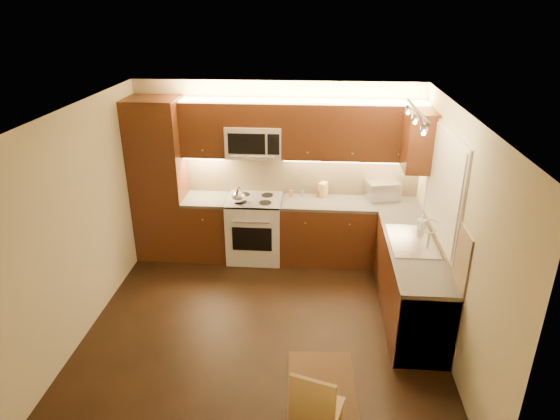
# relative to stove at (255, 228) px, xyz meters

# --- Properties ---
(floor) EXTENTS (4.00, 4.00, 0.01)m
(floor) POSITION_rel_stove_xyz_m (0.30, -1.68, -0.46)
(floor) COLOR black
(floor) RESTS_ON ground
(ceiling) EXTENTS (4.00, 4.00, 0.01)m
(ceiling) POSITION_rel_stove_xyz_m (0.30, -1.68, 2.04)
(ceiling) COLOR beige
(ceiling) RESTS_ON ground
(wall_back) EXTENTS (4.00, 0.01, 2.50)m
(wall_back) POSITION_rel_stove_xyz_m (0.30, 0.32, 0.79)
(wall_back) COLOR #BDB28A
(wall_back) RESTS_ON ground
(wall_front) EXTENTS (4.00, 0.01, 2.50)m
(wall_front) POSITION_rel_stove_xyz_m (0.30, -3.67, 0.79)
(wall_front) COLOR #BDB28A
(wall_front) RESTS_ON ground
(wall_left) EXTENTS (0.01, 4.00, 2.50)m
(wall_left) POSITION_rel_stove_xyz_m (-1.70, -1.68, 0.79)
(wall_left) COLOR #BDB28A
(wall_left) RESTS_ON ground
(wall_right) EXTENTS (0.01, 4.00, 2.50)m
(wall_right) POSITION_rel_stove_xyz_m (2.30, -1.68, 0.79)
(wall_right) COLOR #BDB28A
(wall_right) RESTS_ON ground
(pantry) EXTENTS (0.70, 0.60, 2.30)m
(pantry) POSITION_rel_stove_xyz_m (-1.35, 0.02, 0.69)
(pantry) COLOR #411C0E
(pantry) RESTS_ON floor
(base_cab_back_left) EXTENTS (0.62, 0.60, 0.86)m
(base_cab_back_left) POSITION_rel_stove_xyz_m (-0.69, 0.02, -0.03)
(base_cab_back_left) COLOR #411C0E
(base_cab_back_left) RESTS_ON floor
(counter_back_left) EXTENTS (0.62, 0.60, 0.04)m
(counter_back_left) POSITION_rel_stove_xyz_m (-0.69, 0.02, 0.42)
(counter_back_left) COLOR #3A3735
(counter_back_left) RESTS_ON base_cab_back_left
(base_cab_back_right) EXTENTS (1.92, 0.60, 0.86)m
(base_cab_back_right) POSITION_rel_stove_xyz_m (1.34, 0.02, -0.03)
(base_cab_back_right) COLOR #411C0E
(base_cab_back_right) RESTS_ON floor
(counter_back_right) EXTENTS (1.92, 0.60, 0.04)m
(counter_back_right) POSITION_rel_stove_xyz_m (1.34, 0.02, 0.42)
(counter_back_right) COLOR #3A3735
(counter_back_right) RESTS_ON base_cab_back_right
(base_cab_right) EXTENTS (0.60, 2.00, 0.86)m
(base_cab_right) POSITION_rel_stove_xyz_m (2.00, -1.28, -0.03)
(base_cab_right) COLOR #411C0E
(base_cab_right) RESTS_ON floor
(counter_right) EXTENTS (0.60, 2.00, 0.04)m
(counter_right) POSITION_rel_stove_xyz_m (2.00, -1.28, 0.42)
(counter_right) COLOR #3A3735
(counter_right) RESTS_ON base_cab_right
(dishwasher) EXTENTS (0.58, 0.60, 0.84)m
(dishwasher) POSITION_rel_stove_xyz_m (2.00, -1.98, -0.03)
(dishwasher) COLOR silver
(dishwasher) RESTS_ON floor
(backsplash_back) EXTENTS (3.30, 0.02, 0.60)m
(backsplash_back) POSITION_rel_stove_xyz_m (0.65, 0.31, 0.74)
(backsplash_back) COLOR tan
(backsplash_back) RESTS_ON wall_back
(backsplash_right) EXTENTS (0.02, 2.00, 0.60)m
(backsplash_right) POSITION_rel_stove_xyz_m (2.29, -1.28, 0.74)
(backsplash_right) COLOR tan
(backsplash_right) RESTS_ON wall_right
(upper_cab_back_left) EXTENTS (0.62, 0.35, 0.75)m
(upper_cab_back_left) POSITION_rel_stove_xyz_m (-0.69, 0.15, 1.42)
(upper_cab_back_left) COLOR #411C0E
(upper_cab_back_left) RESTS_ON wall_back
(upper_cab_back_right) EXTENTS (1.92, 0.35, 0.75)m
(upper_cab_back_right) POSITION_rel_stove_xyz_m (1.34, 0.15, 1.42)
(upper_cab_back_right) COLOR #411C0E
(upper_cab_back_right) RESTS_ON wall_back
(upper_cab_bridge) EXTENTS (0.76, 0.35, 0.31)m
(upper_cab_bridge) POSITION_rel_stove_xyz_m (0.00, 0.15, 1.63)
(upper_cab_bridge) COLOR #411C0E
(upper_cab_bridge) RESTS_ON wall_back
(upper_cab_right_corner) EXTENTS (0.35, 0.50, 0.75)m
(upper_cab_right_corner) POSITION_rel_stove_xyz_m (2.12, -0.28, 1.42)
(upper_cab_right_corner) COLOR #411C0E
(upper_cab_right_corner) RESTS_ON wall_right
(stove) EXTENTS (0.76, 0.65, 0.92)m
(stove) POSITION_rel_stove_xyz_m (0.00, 0.00, 0.00)
(stove) COLOR silver
(stove) RESTS_ON floor
(microwave) EXTENTS (0.76, 0.38, 0.44)m
(microwave) POSITION_rel_stove_xyz_m (0.00, 0.14, 1.26)
(microwave) COLOR silver
(microwave) RESTS_ON wall_back
(window_frame) EXTENTS (0.03, 1.44, 1.24)m
(window_frame) POSITION_rel_stove_xyz_m (2.29, -1.12, 1.14)
(window_frame) COLOR silver
(window_frame) RESTS_ON wall_right
(window_blinds) EXTENTS (0.02, 1.36, 1.16)m
(window_blinds) POSITION_rel_stove_xyz_m (2.27, -1.12, 1.14)
(window_blinds) COLOR silver
(window_blinds) RESTS_ON wall_right
(sink) EXTENTS (0.52, 0.86, 0.15)m
(sink) POSITION_rel_stove_xyz_m (2.00, -1.12, 0.52)
(sink) COLOR silver
(sink) RESTS_ON counter_right
(faucet) EXTENTS (0.20, 0.04, 0.30)m
(faucet) POSITION_rel_stove_xyz_m (2.18, -1.12, 0.59)
(faucet) COLOR silver
(faucet) RESTS_ON counter_right
(track_light_bar) EXTENTS (0.04, 1.20, 0.03)m
(track_light_bar) POSITION_rel_stove_xyz_m (1.85, -1.27, 2.00)
(track_light_bar) COLOR silver
(track_light_bar) RESTS_ON ceiling
(kettle) EXTENTS (0.23, 0.23, 0.23)m
(kettle) POSITION_rel_stove_xyz_m (-0.20, -0.15, 0.57)
(kettle) COLOR silver
(kettle) RESTS_ON stove
(toaster_oven) EXTENTS (0.51, 0.43, 0.26)m
(toaster_oven) POSITION_rel_stove_xyz_m (1.79, 0.19, 0.57)
(toaster_oven) COLOR silver
(toaster_oven) RESTS_ON counter_back_right
(knife_block) EXTENTS (0.15, 0.18, 0.21)m
(knife_block) POSITION_rel_stove_xyz_m (0.96, 0.22, 0.54)
(knife_block) COLOR #AC804D
(knife_block) RESTS_ON counter_back_right
(spice_jar_a) EXTENTS (0.05, 0.05, 0.09)m
(spice_jar_a) POSITION_rel_stove_xyz_m (0.66, 0.21, 0.49)
(spice_jar_a) COLOR silver
(spice_jar_a) RESTS_ON counter_back_right
(spice_jar_b) EXTENTS (0.05, 0.05, 0.10)m
(spice_jar_b) POSITION_rel_stove_xyz_m (0.90, 0.18, 0.49)
(spice_jar_b) COLOR brown
(spice_jar_b) RESTS_ON counter_back_right
(spice_jar_c) EXTENTS (0.04, 0.04, 0.10)m
(spice_jar_c) POSITION_rel_stove_xyz_m (0.68, 0.26, 0.49)
(spice_jar_c) COLOR silver
(spice_jar_c) RESTS_ON counter_back_right
(spice_jar_d) EXTENTS (0.05, 0.05, 0.10)m
(spice_jar_d) POSITION_rel_stove_xyz_m (0.51, 0.17, 0.49)
(spice_jar_d) COLOR #9E5D2F
(spice_jar_d) RESTS_ON counter_back_right
(soap_bottle) EXTENTS (0.11, 0.11, 0.20)m
(soap_bottle) POSITION_rel_stove_xyz_m (2.16, -0.79, 0.54)
(soap_bottle) COLOR silver
(soap_bottle) RESTS_ON counter_right
(rug) EXTENTS (0.70, 1.02, 0.01)m
(rug) POSITION_rel_stove_xyz_m (0.97, -2.58, -0.45)
(rug) COLOR black
(rug) RESTS_ON floor
(dining_chair) EXTENTS (0.47, 0.47, 0.84)m
(dining_chair) POSITION_rel_stove_xyz_m (0.93, -3.25, -0.04)
(dining_chair) COLOR #AC804D
(dining_chair) RESTS_ON floor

